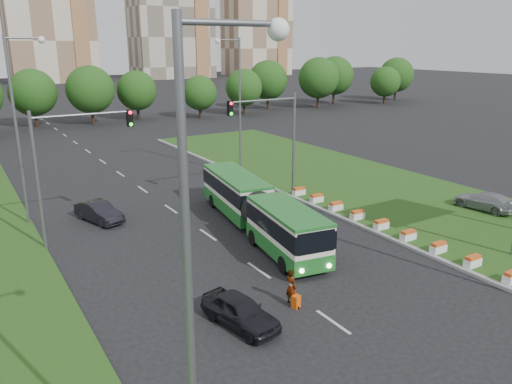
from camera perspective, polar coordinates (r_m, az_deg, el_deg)
ground at (r=28.16m, az=5.56°, el=-7.51°), size 360.00×360.00×0.00m
grass_median at (r=41.95m, az=13.15°, el=0.36°), size 14.00×60.00×0.15m
median_kerb at (r=37.52m, az=5.56°, el=-1.16°), size 0.30×60.00×0.18m
lane_markings at (r=43.83m, az=-13.69°, el=0.91°), size 0.20×100.00×0.01m
flower_planters at (r=32.74m, az=14.13°, el=-3.60°), size 1.10×18.10×0.60m
traffic_mast_median at (r=37.14m, az=2.34°, el=7.08°), size 5.76×0.32×8.00m
traffic_mast_left at (r=30.44m, az=-20.95°, el=3.90°), size 5.76×0.32×8.00m
street_lamps at (r=33.36m, az=-8.88°, el=6.95°), size 36.00×60.00×12.00m
tree_line at (r=79.92m, az=-13.08°, el=11.12°), size 120.00×8.00×9.00m
apartment_tower_east at (r=184.85m, az=-9.78°, el=20.03°), size 27.00×15.00×47.00m
midrise_east at (r=200.69m, az=0.08°, el=18.95°), size 24.00×14.00×40.00m
articulated_bus at (r=31.34m, az=-0.12°, el=-1.91°), size 2.36×15.11×2.49m
car_left_near at (r=21.57m, az=-1.83°, el=-13.44°), size 2.33×4.12×1.32m
car_left_far at (r=35.02m, az=-17.52°, el=-2.17°), size 2.57×4.29×1.34m
car_median at (r=38.91m, az=24.71°, el=-0.93°), size 2.30×4.52×1.26m
pedestrian at (r=23.09m, az=4.03°, el=-10.77°), size 0.46×0.65×1.71m
shopping_trolley at (r=23.07m, az=4.60°, el=-12.39°), size 0.35×0.37×0.61m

